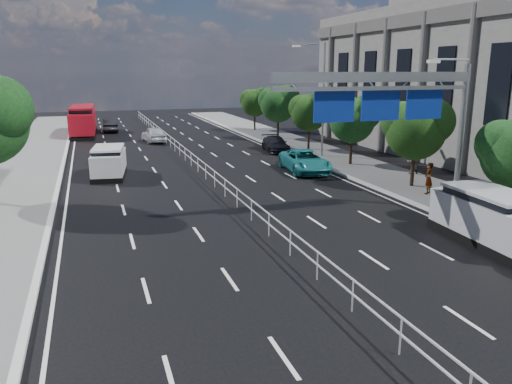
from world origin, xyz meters
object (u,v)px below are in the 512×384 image
near_car_dark (110,125)px  silver_minivan (490,217)px  red_bus (83,120)px  pedestrian_b (412,162)px  overhead_gantry (396,99)px  parked_car_dark (275,144)px  white_minivan (109,162)px  near_car_silver (154,134)px  pedestrian_a (428,178)px  parked_car_teal (305,161)px

near_car_dark → silver_minivan: silver_minivan is taller
red_bus → pedestrian_b: 36.23m
overhead_gantry → near_car_dark: size_ratio=2.22×
near_car_dark → parked_car_dark: 23.14m
white_minivan → pedestrian_b: 20.22m
silver_minivan → near_car_silver: bearing=108.8°
white_minivan → pedestrian_b: (19.28, -6.09, -0.05)m
pedestrian_b → parked_car_dark: bearing=-58.2°
red_bus → near_car_silver: red_bus is taller
pedestrian_b → overhead_gantry: bearing=58.0°
near_car_silver → near_car_dark: bearing=-76.3°
near_car_silver → pedestrian_b: (14.40, -21.60, 0.18)m
overhead_gantry → white_minivan: overhead_gantry is taller
near_car_silver → pedestrian_a: (11.82, -26.68, 0.28)m
overhead_gantry → silver_minivan: overhead_gantry is taller
parked_car_dark → near_car_dark: bearing=131.2°
red_bus → silver_minivan: (15.80, -41.96, -0.55)m
parked_car_teal → near_car_dark: bearing=118.0°
parked_car_dark → silver_minivan: bearing=-82.8°
silver_minivan → near_car_dark: bearing=109.9°
parked_car_dark → pedestrian_b: pedestrian_b is taller
pedestrian_b → red_bus: bearing=-45.3°
red_bus → parked_car_dark: red_bus is taller
red_bus → parked_car_dark: size_ratio=2.37×
overhead_gantry → pedestrian_a: 6.60m
red_bus → silver_minivan: bearing=-67.0°
silver_minivan → pedestrian_a: silver_minivan is taller
overhead_gantry → pedestrian_a: bearing=30.9°
parked_car_teal → overhead_gantry: bearing=-86.4°
parked_car_dark → pedestrian_b: size_ratio=2.81×
near_car_dark → red_bus: bearing=36.7°
red_bus → pedestrian_b: size_ratio=6.66×
near_car_silver → parked_car_teal: (8.09, -18.16, 0.01)m
silver_minivan → parked_car_dark: bearing=93.5°
red_bus → pedestrian_a: 39.22m
white_minivan → silver_minivan: size_ratio=0.89×
overhead_gantry → silver_minivan: size_ratio=1.90×
pedestrian_a → pedestrian_b: size_ratio=1.13×
pedestrian_b → white_minivan: bearing=-8.0°
pedestrian_a → parked_car_dark: bearing=-118.4°
red_bus → near_car_dark: size_ratio=2.27×
white_minivan → near_car_silver: (4.88, 15.50, -0.23)m
red_bus → near_car_silver: size_ratio=2.40×
pedestrian_a → near_car_dark: bearing=-103.7°
overhead_gantry → white_minivan: size_ratio=2.13×
parked_car_teal → near_car_silver: bearing=119.4°
overhead_gantry → silver_minivan: bearing=-72.2°
near_car_dark → parked_car_dark: size_ratio=1.04×
white_minivan → red_bus: 23.56m
parked_car_dark → pedestrian_b: 13.43m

